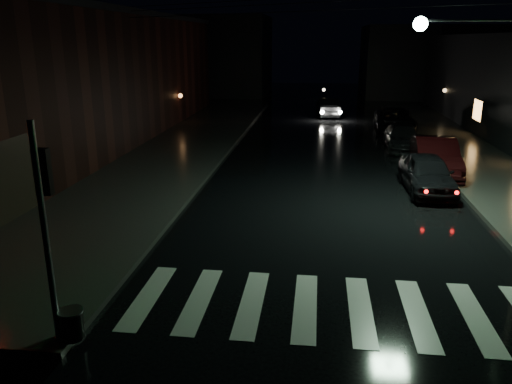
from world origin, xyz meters
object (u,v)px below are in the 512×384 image
(parked_car_b, at_px, (435,157))
(oncoming_car, at_px, (328,107))
(parked_car_c, at_px, (402,137))
(parked_car_a, at_px, (427,173))
(parked_car_d, at_px, (395,120))

(parked_car_b, distance_m, oncoming_car, 17.49)
(parked_car_b, height_order, oncoming_car, parked_car_b)
(parked_car_b, relative_size, parked_car_c, 1.11)
(oncoming_car, bearing_deg, parked_car_c, 103.12)
(parked_car_a, distance_m, oncoming_car, 19.83)
(parked_car_c, bearing_deg, oncoming_car, 109.69)
(parked_car_b, bearing_deg, parked_car_d, 94.97)
(parked_car_a, bearing_deg, parked_car_d, 86.24)
(oncoming_car, bearing_deg, parked_car_a, 95.08)
(parked_car_b, height_order, parked_car_d, parked_car_b)
(parked_car_d, bearing_deg, oncoming_car, 128.19)
(parked_car_c, height_order, parked_car_d, parked_car_d)
(parked_car_c, relative_size, parked_car_d, 0.84)
(parked_car_a, distance_m, parked_car_b, 2.70)
(parked_car_a, bearing_deg, oncoming_car, 99.20)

